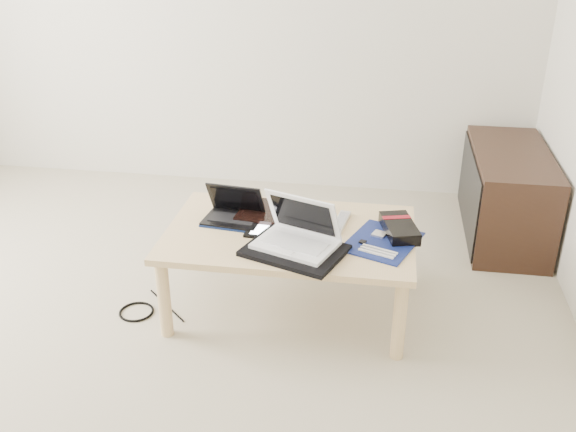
% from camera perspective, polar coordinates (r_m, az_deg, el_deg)
% --- Properties ---
extents(ground, '(4.00, 4.00, 0.00)m').
position_cam_1_polar(ground, '(2.83, -16.00, -12.39)').
color(ground, '#B6A994').
rests_on(ground, ground).
extents(coffee_table, '(1.10, 0.70, 0.40)m').
position_cam_1_polar(coffee_table, '(2.88, 0.16, -2.20)').
color(coffee_table, '#D9B383').
rests_on(coffee_table, ground).
extents(media_cabinet, '(0.41, 0.90, 0.50)m').
position_cam_1_polar(media_cabinet, '(3.79, 18.73, 1.85)').
color(media_cabinet, '#321D14').
rests_on(media_cabinet, ground).
extents(book, '(0.32, 0.28, 0.03)m').
position_cam_1_polar(book, '(2.99, -1.42, 0.27)').
color(book, black).
rests_on(book, coffee_table).
extents(netbook, '(0.28, 0.22, 0.17)m').
position_cam_1_polar(netbook, '(2.95, -4.84, 0.28)').
color(netbook, black).
rests_on(netbook, coffee_table).
extents(tablet, '(0.25, 0.20, 0.01)m').
position_cam_1_polar(tablet, '(2.85, -1.22, -1.24)').
color(tablet, black).
rests_on(tablet, coffee_table).
extents(remote, '(0.08, 0.22, 0.02)m').
position_cam_1_polar(remote, '(2.92, 4.71, -0.55)').
color(remote, silver).
rests_on(remote, coffee_table).
extents(neoprene_sleeve, '(0.47, 0.41, 0.02)m').
position_cam_1_polar(neoprene_sleeve, '(2.68, 0.60, -3.08)').
color(neoprene_sleeve, black).
rests_on(neoprene_sleeve, coffee_table).
extents(white_laptop, '(0.38, 0.33, 0.22)m').
position_cam_1_polar(white_laptop, '(2.69, 0.89, -1.64)').
color(white_laptop, white).
rests_on(white_laptop, neoprene_sleeve).
extents(motherboard, '(0.37, 0.41, 0.02)m').
position_cam_1_polar(motherboard, '(2.79, 8.41, -2.26)').
color(motherboard, '#0C1250').
rests_on(motherboard, coffee_table).
extents(gpu_box, '(0.19, 0.28, 0.06)m').
position_cam_1_polar(gpu_box, '(2.86, 9.86, -1.08)').
color(gpu_box, black).
rests_on(gpu_box, coffee_table).
extents(cable_coil, '(0.11, 0.11, 0.01)m').
position_cam_1_polar(cable_coil, '(2.90, -2.11, -0.81)').
color(cable_coil, black).
rests_on(cable_coil, coffee_table).
extents(floor_cable_coil, '(0.21, 0.21, 0.01)m').
position_cam_1_polar(floor_cable_coil, '(3.09, -13.32, -8.28)').
color(floor_cable_coil, black).
rests_on(floor_cable_coil, ground).
extents(floor_cable_trail, '(0.24, 0.23, 0.01)m').
position_cam_1_polar(floor_cable_trail, '(3.11, -10.72, -7.81)').
color(floor_cable_trail, black).
rests_on(floor_cable_trail, ground).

